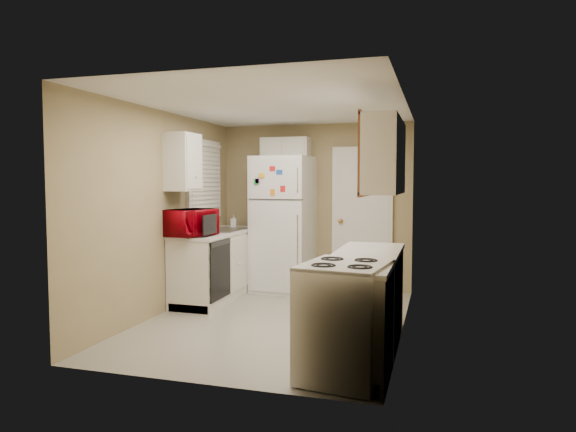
# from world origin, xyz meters

# --- Properties ---
(floor) EXTENTS (3.80, 3.80, 0.00)m
(floor) POSITION_xyz_m (0.00, 0.00, 0.00)
(floor) COLOR #AFAB9E
(floor) RESTS_ON ground
(ceiling) EXTENTS (3.80, 3.80, 0.00)m
(ceiling) POSITION_xyz_m (0.00, 0.00, 2.40)
(ceiling) COLOR white
(ceiling) RESTS_ON floor
(wall_left) EXTENTS (3.80, 3.80, 0.00)m
(wall_left) POSITION_xyz_m (-1.40, 0.00, 1.20)
(wall_left) COLOR #9E8C63
(wall_left) RESTS_ON floor
(wall_right) EXTENTS (3.80, 3.80, 0.00)m
(wall_right) POSITION_xyz_m (1.40, 0.00, 1.20)
(wall_right) COLOR #9E8C63
(wall_right) RESTS_ON floor
(wall_back) EXTENTS (2.80, 2.80, 0.00)m
(wall_back) POSITION_xyz_m (0.00, 1.90, 1.20)
(wall_back) COLOR #9E8C63
(wall_back) RESTS_ON floor
(wall_front) EXTENTS (2.80, 2.80, 0.00)m
(wall_front) POSITION_xyz_m (0.00, -1.90, 1.20)
(wall_front) COLOR #9E8C63
(wall_front) RESTS_ON floor
(left_counter) EXTENTS (0.60, 1.80, 0.90)m
(left_counter) POSITION_xyz_m (-1.10, 0.90, 0.45)
(left_counter) COLOR silver
(left_counter) RESTS_ON floor
(dishwasher) EXTENTS (0.03, 0.58, 0.72)m
(dishwasher) POSITION_xyz_m (-0.81, 0.30, 0.49)
(dishwasher) COLOR black
(dishwasher) RESTS_ON floor
(sink) EXTENTS (0.54, 0.74, 0.16)m
(sink) POSITION_xyz_m (-1.10, 1.05, 0.86)
(sink) COLOR gray
(sink) RESTS_ON left_counter
(microwave) EXTENTS (0.66, 0.47, 0.40)m
(microwave) POSITION_xyz_m (-1.15, 0.22, 1.05)
(microwave) COLOR #93010C
(microwave) RESTS_ON left_counter
(soap_bottle) EXTENTS (0.10, 0.10, 0.18)m
(soap_bottle) POSITION_xyz_m (-1.15, 1.58, 1.00)
(soap_bottle) COLOR silver
(soap_bottle) RESTS_ON left_counter
(window_blinds) EXTENTS (0.10, 0.98, 1.08)m
(window_blinds) POSITION_xyz_m (-1.36, 1.05, 1.60)
(window_blinds) COLOR silver
(window_blinds) RESTS_ON wall_left
(upper_cabinet_left) EXTENTS (0.30, 0.45, 0.70)m
(upper_cabinet_left) POSITION_xyz_m (-1.25, 0.22, 1.80)
(upper_cabinet_left) COLOR silver
(upper_cabinet_left) RESTS_ON wall_left
(refrigerator) EXTENTS (0.83, 0.81, 1.92)m
(refrigerator) POSITION_xyz_m (-0.38, 1.58, 0.96)
(refrigerator) COLOR silver
(refrigerator) RESTS_ON floor
(cabinet_over_fridge) EXTENTS (0.70, 0.30, 0.40)m
(cabinet_over_fridge) POSITION_xyz_m (-0.40, 1.75, 2.00)
(cabinet_over_fridge) COLOR silver
(cabinet_over_fridge) RESTS_ON wall_back
(interior_door) EXTENTS (0.86, 0.06, 2.08)m
(interior_door) POSITION_xyz_m (0.70, 1.86, 1.02)
(interior_door) COLOR silver
(interior_door) RESTS_ON floor
(right_counter) EXTENTS (0.60, 2.00, 0.90)m
(right_counter) POSITION_xyz_m (1.10, -0.80, 0.45)
(right_counter) COLOR silver
(right_counter) RESTS_ON floor
(stove) EXTENTS (0.72, 0.84, 0.93)m
(stove) POSITION_xyz_m (1.04, -1.44, 0.47)
(stove) COLOR silver
(stove) RESTS_ON floor
(upper_cabinet_right) EXTENTS (0.30, 1.20, 0.70)m
(upper_cabinet_right) POSITION_xyz_m (1.25, -0.50, 1.80)
(upper_cabinet_right) COLOR silver
(upper_cabinet_right) RESTS_ON wall_right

